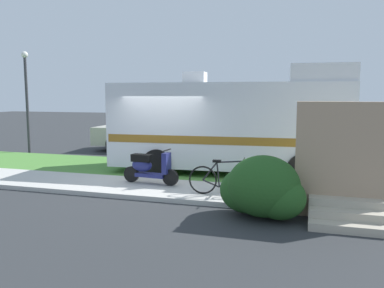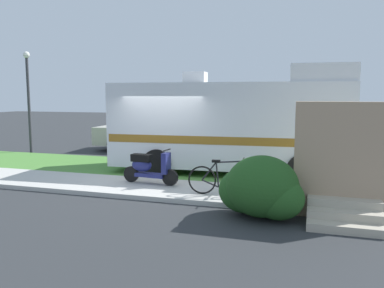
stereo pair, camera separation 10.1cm
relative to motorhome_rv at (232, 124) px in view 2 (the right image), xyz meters
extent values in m
plane|color=#2D3033|center=(-1.87, -1.62, -1.62)|extent=(80.00, 80.00, 0.00)
cube|color=beige|center=(-1.87, -2.82, -1.56)|extent=(24.00, 2.00, 0.12)
cube|color=#4C8438|center=(-1.87, -0.12, -1.58)|extent=(24.00, 3.40, 0.08)
cube|color=silver|center=(-0.12, -0.01, -0.02)|extent=(7.44, 2.83, 2.60)
cube|color=silver|center=(2.63, 0.17, 1.54)|extent=(1.94, 2.37, 0.50)
cube|color=#8C601E|center=(-0.12, -0.01, -0.41)|extent=(7.30, 2.84, 0.24)
cube|color=black|center=(3.51, 0.22, 0.44)|extent=(0.21, 2.02, 0.90)
cube|color=silver|center=(-1.21, -0.08, 1.47)|extent=(0.74, 0.64, 0.36)
cylinder|color=black|center=(2.07, 1.27, -1.17)|extent=(0.92, 0.34, 0.90)
cylinder|color=black|center=(2.22, -1.00, -1.17)|extent=(0.92, 0.34, 0.90)
cylinder|color=black|center=(-2.19, 1.00, -1.17)|extent=(0.92, 0.34, 0.90)
cylinder|color=black|center=(-2.05, -1.27, -1.17)|extent=(0.92, 0.34, 0.90)
cylinder|color=black|center=(-1.15, -2.59, -1.28)|extent=(0.45, 0.14, 0.44)
cylinder|color=black|center=(-2.35, -2.48, -1.28)|extent=(0.45, 0.14, 0.44)
cube|color=navy|center=(-1.75, -2.54, -1.26)|extent=(0.87, 0.36, 0.10)
cube|color=black|center=(-2.01, -2.51, -0.80)|extent=(0.58, 0.31, 0.20)
ellipsoid|color=navy|center=(-2.01, -2.51, -1.00)|extent=(0.63, 0.35, 0.36)
cube|color=navy|center=(-1.27, -2.58, -0.90)|extent=(0.17, 0.33, 0.56)
cylinder|color=black|center=(-1.27, -2.58, -0.55)|extent=(0.08, 0.50, 0.04)
sphere|color=white|center=(-1.27, -2.58, -0.72)|extent=(0.12, 0.12, 0.12)
torus|color=black|center=(0.98, -3.12, -1.15)|extent=(0.70, 0.09, 0.70)
torus|color=black|center=(-0.09, -3.20, -1.15)|extent=(0.70, 0.09, 0.70)
cylinder|color=black|center=(0.61, -3.15, -0.97)|extent=(0.61, 0.08, 0.68)
cylinder|color=black|center=(0.29, -3.17, -1.00)|extent=(0.10, 0.04, 0.61)
cylinder|color=black|center=(0.58, -3.15, -0.67)|extent=(0.65, 0.09, 0.09)
cylinder|color=black|center=(0.12, -3.19, -1.22)|extent=(0.42, 0.07, 0.19)
cylinder|color=black|center=(0.08, -3.19, -0.92)|extent=(0.37, 0.06, 0.47)
cylinder|color=black|center=(0.94, -3.12, -0.90)|extent=(0.12, 0.05, 0.51)
cube|color=black|center=(0.26, -3.18, -0.67)|extent=(0.21, 0.12, 0.06)
cylinder|color=black|center=(0.90, -3.13, -0.61)|extent=(0.07, 0.52, 0.03)
cube|color=#B7B29E|center=(-2.82, 4.27, -0.62)|extent=(2.55, 2.19, 1.44)
cube|color=black|center=(-2.82, 4.27, -0.20)|extent=(2.43, 2.20, 0.44)
cube|color=#B7B29E|center=(-5.52, 4.11, -0.93)|extent=(3.09, 2.22, 0.82)
cylinder|color=black|center=(-2.68, 5.26, -1.24)|extent=(0.77, 0.28, 0.76)
cylinder|color=black|center=(-2.57, 3.29, -1.24)|extent=(0.77, 0.28, 0.76)
cylinder|color=black|center=(-5.93, 5.08, -1.24)|extent=(0.77, 0.28, 0.76)
cylinder|color=black|center=(-5.82, 3.11, -1.24)|extent=(0.77, 0.28, 0.76)
cube|color=#B2A893|center=(3.11, -4.42, -1.54)|extent=(1.40, 0.96, 0.16)
cube|color=#B2A893|center=(3.11, -4.26, -1.38)|extent=(1.40, 0.64, 0.16)
cube|color=#B2A893|center=(3.11, -4.10, -1.22)|extent=(1.40, 0.32, 0.16)
cube|color=tan|center=(3.11, -3.79, -0.42)|extent=(2.00, 0.30, 2.40)
ellipsoid|color=#23511E|center=(1.51, -4.32, -0.94)|extent=(1.50, 1.35, 1.27)
ellipsoid|color=#23511E|center=(1.13, -4.17, -1.09)|extent=(1.12, 1.01, 0.96)
ellipsoid|color=#23511E|center=(1.84, -4.43, -1.13)|extent=(1.05, 0.94, 0.89)
cylinder|color=#B2B2B7|center=(3.07, -3.06, -1.40)|extent=(0.08, 0.08, 0.20)
cylinder|color=#B2B2B7|center=(3.07, -3.06, -1.28)|extent=(0.03, 0.03, 0.04)
cylinder|color=black|center=(3.07, -3.06, -1.25)|extent=(0.04, 0.04, 0.01)
cylinder|color=#333338|center=(-9.37, 1.98, 0.44)|extent=(0.12, 0.12, 4.12)
sphere|color=silver|center=(-9.37, 1.98, 2.62)|extent=(0.28, 0.28, 0.28)
camera|label=1|loc=(2.38, -12.31, 0.92)|focal=36.85mm
camera|label=2|loc=(2.48, -12.29, 0.92)|focal=36.85mm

